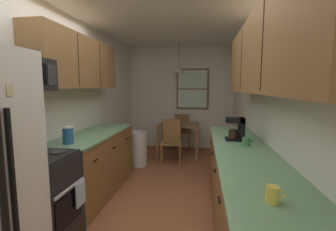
# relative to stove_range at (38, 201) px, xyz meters

# --- Properties ---
(ground_plane) EXTENTS (12.00, 12.00, 0.00)m
(ground_plane) POSITION_rel_stove_range_xyz_m (0.99, 1.44, -0.47)
(ground_plane) COLOR brown
(wall_left) EXTENTS (0.10, 9.00, 2.55)m
(wall_left) POSITION_rel_stove_range_xyz_m (-0.36, 1.44, 0.80)
(wall_left) COLOR white
(wall_left) RESTS_ON ground
(wall_right) EXTENTS (0.10, 9.00, 2.55)m
(wall_right) POSITION_rel_stove_range_xyz_m (2.34, 1.44, 0.80)
(wall_right) COLOR white
(wall_right) RESTS_ON ground
(wall_back) EXTENTS (4.40, 0.10, 2.55)m
(wall_back) POSITION_rel_stove_range_xyz_m (0.99, 4.09, 0.80)
(wall_back) COLOR white
(wall_back) RESTS_ON ground
(ceiling_slab) EXTENTS (4.40, 9.00, 0.08)m
(ceiling_slab) POSITION_rel_stove_range_xyz_m (0.99, 1.44, 2.12)
(ceiling_slab) COLOR white
(stove_range) EXTENTS (0.66, 0.60, 1.10)m
(stove_range) POSITION_rel_stove_range_xyz_m (0.00, 0.00, 0.00)
(stove_range) COLOR black
(stove_range) RESTS_ON ground
(microwave_over_range) EXTENTS (0.39, 0.62, 0.31)m
(microwave_over_range) POSITION_rel_stove_range_xyz_m (-0.11, 0.00, 1.20)
(microwave_over_range) COLOR black
(counter_left) EXTENTS (0.64, 1.79, 0.90)m
(counter_left) POSITION_rel_stove_range_xyz_m (-0.01, 1.20, -0.02)
(counter_left) COLOR brown
(counter_left) RESTS_ON ground
(upper_cabinets_left) EXTENTS (0.33, 1.87, 0.69)m
(upper_cabinets_left) POSITION_rel_stove_range_xyz_m (-0.15, 1.15, 1.42)
(upper_cabinets_left) COLOR brown
(counter_right) EXTENTS (0.64, 3.21, 0.90)m
(counter_right) POSITION_rel_stove_range_xyz_m (1.99, 0.46, -0.02)
(counter_right) COLOR brown
(counter_right) RESTS_ON ground
(upper_cabinets_right) EXTENTS (0.33, 2.89, 0.74)m
(upper_cabinets_right) POSITION_rel_stove_range_xyz_m (2.13, 0.41, 1.40)
(upper_cabinets_right) COLOR brown
(dining_table) EXTENTS (0.90, 0.72, 0.73)m
(dining_table) POSITION_rel_stove_range_xyz_m (1.02, 3.28, 0.14)
(dining_table) COLOR brown
(dining_table) RESTS_ON ground
(dining_chair_near) EXTENTS (0.43, 0.43, 0.90)m
(dining_chair_near) POSITION_rel_stove_range_xyz_m (0.93, 2.71, 0.03)
(dining_chair_near) COLOR brown
(dining_chair_near) RESTS_ON ground
(dining_chair_far) EXTENTS (0.45, 0.45, 0.90)m
(dining_chair_far) POSITION_rel_stove_range_xyz_m (1.07, 3.85, 0.03)
(dining_chair_far) COLOR brown
(dining_chair_far) RESTS_ON ground
(pendant_light) EXTENTS (0.31, 0.31, 0.68)m
(pendant_light) POSITION_rel_stove_range_xyz_m (1.02, 3.28, 1.45)
(pendant_light) COLOR black
(back_window) EXTENTS (0.80, 0.05, 1.01)m
(back_window) POSITION_rel_stove_range_xyz_m (1.29, 4.01, 1.04)
(back_window) COLOR brown
(trash_bin) EXTENTS (0.35, 0.35, 0.68)m
(trash_bin) POSITION_rel_stove_range_xyz_m (0.29, 2.49, -0.13)
(trash_bin) COLOR silver
(trash_bin) RESTS_ON ground
(storage_canister) EXTENTS (0.12, 0.12, 0.20)m
(storage_canister) POSITION_rel_stove_range_xyz_m (-0.01, 0.57, 0.53)
(storage_canister) COLOR #265999
(storage_canister) RESTS_ON counter_left
(dish_towel) EXTENTS (0.02, 0.16, 0.24)m
(dish_towel) POSITION_rel_stove_range_xyz_m (0.35, 0.15, 0.03)
(dish_towel) COLOR silver
(coffee_maker) EXTENTS (0.22, 0.18, 0.28)m
(coffee_maker) POSITION_rel_stove_range_xyz_m (1.98, 1.04, 0.58)
(coffee_maker) COLOR black
(coffee_maker) RESTS_ON counter_right
(mug_by_coffeemaker) EXTENTS (0.12, 0.08, 0.10)m
(mug_by_coffeemaker) POSITION_rel_stove_range_xyz_m (2.04, 0.75, 0.48)
(mug_by_coffeemaker) COLOR #3F7F4C
(mug_by_coffeemaker) RESTS_ON counter_right
(mug_spare) EXTENTS (0.11, 0.08, 0.10)m
(mug_spare) POSITION_rel_stove_range_xyz_m (1.95, -0.57, 0.48)
(mug_spare) COLOR #E5CC4C
(mug_spare) RESTS_ON counter_right
(table_serving_bowl) EXTENTS (0.18, 0.18, 0.06)m
(table_serving_bowl) POSITION_rel_stove_range_xyz_m (0.99, 3.38, 0.29)
(table_serving_bowl) COLOR #4C7299
(table_serving_bowl) RESTS_ON dining_table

